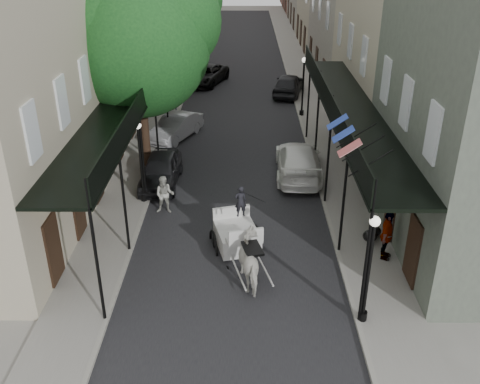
{
  "coord_description": "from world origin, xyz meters",
  "views": [
    {
      "loc": [
        0.36,
        -15.2,
        11.25
      ],
      "look_at": [
        0.22,
        3.92,
        1.6
      ],
      "focal_mm": 40.0,
      "sensor_mm": 36.0,
      "label": 1
    }
  ],
  "objects_px": {
    "tree_near": "(146,37)",
    "pedestrian_walking": "(165,195)",
    "pedestrian_sidewalk_left": "(174,99)",
    "pedestrian_sidewalk_right": "(387,235)",
    "car_left_far": "(206,75)",
    "tree_far": "(179,9)",
    "car_left_near": "(161,170)",
    "car_right_near": "(298,161)",
    "horse": "(253,261)",
    "lamppost_right_far": "(303,86)",
    "lamppost_right_near": "(369,268)",
    "car_left_mid": "(175,127)",
    "car_right_far": "(288,84)",
    "carriage": "(234,217)",
    "lamppost_left": "(141,161)"
  },
  "relations": [
    {
      "from": "tree_far",
      "to": "car_left_far",
      "type": "xyz_separation_m",
      "value": [
        1.65,
        1.73,
        -5.14
      ]
    },
    {
      "from": "car_left_near",
      "to": "tree_far",
      "type": "bearing_deg",
      "value": 93.52
    },
    {
      "from": "tree_near",
      "to": "lamppost_right_near",
      "type": "relative_size",
      "value": 2.6
    },
    {
      "from": "car_right_near",
      "to": "car_left_far",
      "type": "bearing_deg",
      "value": -68.93
    },
    {
      "from": "car_left_near",
      "to": "lamppost_right_far",
      "type": "bearing_deg",
      "value": 53.74
    },
    {
      "from": "car_left_far",
      "to": "car_right_far",
      "type": "relative_size",
      "value": 1.1
    },
    {
      "from": "tree_near",
      "to": "pedestrian_sidewalk_right",
      "type": "relative_size",
      "value": 4.98
    },
    {
      "from": "pedestrian_sidewalk_right",
      "to": "carriage",
      "type": "bearing_deg",
      "value": 101.54
    },
    {
      "from": "car_left_near",
      "to": "car_right_near",
      "type": "xyz_separation_m",
      "value": [
        6.65,
        1.04,
        0.04
      ]
    },
    {
      "from": "pedestrian_walking",
      "to": "pedestrian_sidewalk_left",
      "type": "distance_m",
      "value": 13.28
    },
    {
      "from": "carriage",
      "to": "tree_near",
      "type": "bearing_deg",
      "value": 104.78
    },
    {
      "from": "carriage",
      "to": "pedestrian_walking",
      "type": "xyz_separation_m",
      "value": [
        -3.02,
        2.39,
        -0.29
      ]
    },
    {
      "from": "lamppost_right_far",
      "to": "car_left_mid",
      "type": "height_order",
      "value": "lamppost_right_far"
    },
    {
      "from": "car_left_near",
      "to": "horse",
      "type": "bearing_deg",
      "value": -60.16
    },
    {
      "from": "tree_far",
      "to": "lamppost_right_far",
      "type": "bearing_deg",
      "value": -36.51
    },
    {
      "from": "carriage",
      "to": "car_right_far",
      "type": "xyz_separation_m",
      "value": [
        3.59,
        20.19,
        -0.36
      ]
    },
    {
      "from": "lamppost_left",
      "to": "lamppost_right_near",
      "type": "bearing_deg",
      "value": -44.29
    },
    {
      "from": "lamppost_right_far",
      "to": "car_right_far",
      "type": "xyz_separation_m",
      "value": [
        -0.51,
        4.91,
        -1.27
      ]
    },
    {
      "from": "horse",
      "to": "lamppost_left",
      "type": "bearing_deg",
      "value": -65.6
    },
    {
      "from": "pedestrian_sidewalk_right",
      "to": "car_left_far",
      "type": "bearing_deg",
      "value": 42.8
    },
    {
      "from": "tree_near",
      "to": "car_left_far",
      "type": "bearing_deg",
      "value": 84.2
    },
    {
      "from": "tree_far",
      "to": "lamppost_right_far",
      "type": "distance_m",
      "value": 11.05
    },
    {
      "from": "tree_near",
      "to": "pedestrian_sidewalk_left",
      "type": "xyz_separation_m",
      "value": [
        -0.0,
        8.17,
        -5.43
      ]
    },
    {
      "from": "car_right_far",
      "to": "pedestrian_walking",
      "type": "bearing_deg",
      "value": 82.46
    },
    {
      "from": "pedestrian_sidewalk_right",
      "to": "car_right_near",
      "type": "height_order",
      "value": "pedestrian_sidewalk_right"
    },
    {
      "from": "car_left_near",
      "to": "lamppost_right_near",
      "type": "bearing_deg",
      "value": -51.06
    },
    {
      "from": "car_right_near",
      "to": "tree_near",
      "type": "bearing_deg",
      "value": -6.64
    },
    {
      "from": "lamppost_left",
      "to": "pedestrian_sidewalk_left",
      "type": "bearing_deg",
      "value": 90.46
    },
    {
      "from": "tree_far",
      "to": "carriage",
      "type": "height_order",
      "value": "tree_far"
    },
    {
      "from": "tree_far",
      "to": "lamppost_right_near",
      "type": "distance_m",
      "value": 27.74
    },
    {
      "from": "tree_far",
      "to": "lamppost_right_far",
      "type": "xyz_separation_m",
      "value": [
        8.35,
        -6.18,
        -3.79
      ]
    },
    {
      "from": "pedestrian_sidewalk_left",
      "to": "car_right_far",
      "type": "bearing_deg",
      "value": -175.68
    },
    {
      "from": "pedestrian_sidewalk_left",
      "to": "car_left_mid",
      "type": "relative_size",
      "value": 0.44
    },
    {
      "from": "car_right_near",
      "to": "carriage",
      "type": "bearing_deg",
      "value": 66.69
    },
    {
      "from": "tree_near",
      "to": "lamppost_right_far",
      "type": "height_order",
      "value": "tree_near"
    },
    {
      "from": "pedestrian_walking",
      "to": "car_left_far",
      "type": "height_order",
      "value": "pedestrian_walking"
    },
    {
      "from": "lamppost_right_near",
      "to": "pedestrian_walking",
      "type": "relative_size",
      "value": 2.19
    },
    {
      "from": "horse",
      "to": "pedestrian_walking",
      "type": "distance_m",
      "value": 6.25
    },
    {
      "from": "tree_far",
      "to": "pedestrian_walking",
      "type": "bearing_deg",
      "value": -86.32
    },
    {
      "from": "tree_far",
      "to": "car_right_near",
      "type": "xyz_separation_m",
      "value": [
        7.29,
        -15.18,
        -5.07
      ]
    },
    {
      "from": "tree_near",
      "to": "pedestrian_walking",
      "type": "bearing_deg",
      "value": -76.87
    },
    {
      "from": "car_right_far",
      "to": "car_left_far",
      "type": "bearing_deg",
      "value": -12.97
    },
    {
      "from": "lamppost_right_near",
      "to": "horse",
      "type": "distance_m",
      "value": 4.16
    },
    {
      "from": "car_left_mid",
      "to": "car_right_near",
      "type": "xyz_separation_m",
      "value": [
        6.65,
        -5.0,
        0.07
      ]
    },
    {
      "from": "tree_near",
      "to": "car_right_near",
      "type": "distance_m",
      "value": 9.31
    },
    {
      "from": "lamppost_left",
      "to": "car_right_near",
      "type": "height_order",
      "value": "lamppost_left"
    },
    {
      "from": "horse",
      "to": "carriage",
      "type": "relative_size",
      "value": 0.71
    },
    {
      "from": "car_left_near",
      "to": "car_right_near",
      "type": "relative_size",
      "value": 0.81
    },
    {
      "from": "pedestrian_sidewalk_left",
      "to": "pedestrian_sidewalk_right",
      "type": "relative_size",
      "value": 0.97
    },
    {
      "from": "pedestrian_sidewalk_right",
      "to": "car_left_mid",
      "type": "height_order",
      "value": "pedestrian_sidewalk_right"
    }
  ]
}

